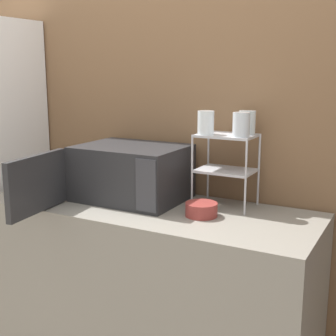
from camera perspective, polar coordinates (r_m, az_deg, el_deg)
name	(u,v)px	position (r m, az deg, el deg)	size (l,w,h in m)	color
wall_back	(179,125)	(2.55, 1.41, 5.32)	(8.00, 0.06, 2.60)	brown
counter	(148,293)	(2.50, -2.48, -14.95)	(1.68, 0.62, 0.93)	gray
microwave	(127,173)	(2.41, -4.99, -0.63)	(0.56, 0.83, 0.28)	#262628
dish_rack	(226,155)	(2.28, 7.10, 1.59)	(0.28, 0.20, 0.36)	#B2B2B7
glass_front_left	(206,123)	(2.24, 4.63, 5.53)	(0.08, 0.08, 0.11)	silver
glass_back_right	(247,123)	(2.27, 9.63, 5.49)	(0.08, 0.08, 0.11)	silver
glass_front_right	(241,125)	(2.18, 8.91, 5.25)	(0.08, 0.08, 0.11)	silver
bowl	(201,210)	(2.16, 4.09, -5.08)	(0.15, 0.15, 0.06)	maroon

